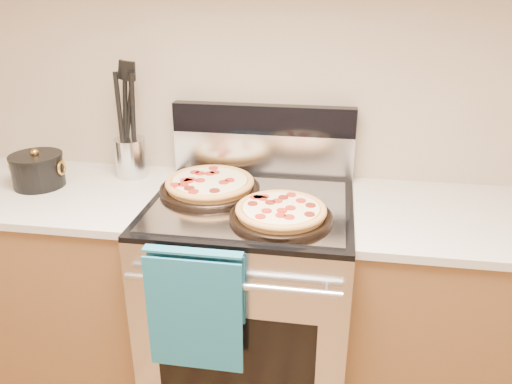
# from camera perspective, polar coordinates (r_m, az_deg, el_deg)

# --- Properties ---
(wall_back) EXTENTS (4.00, 0.00, 4.00)m
(wall_back) POSITION_cam_1_polar(r_m,az_deg,el_deg) (2.08, 1.03, 13.67)
(wall_back) COLOR tan
(wall_back) RESTS_ON ground
(range_body) EXTENTS (0.76, 0.68, 0.90)m
(range_body) POSITION_cam_1_polar(r_m,az_deg,el_deg) (2.11, -0.55, -12.95)
(range_body) COLOR #B7B7BC
(range_body) RESTS_ON ground
(oven_window) EXTENTS (0.56, 0.01, 0.40)m
(oven_window) POSITION_cam_1_polar(r_m,az_deg,el_deg) (1.85, -2.39, -18.97)
(oven_window) COLOR black
(oven_window) RESTS_ON range_body
(cooktop) EXTENTS (0.76, 0.68, 0.02)m
(cooktop) POSITION_cam_1_polar(r_m,az_deg,el_deg) (1.87, -0.60, -1.50)
(cooktop) COLOR black
(cooktop) RESTS_ON range_body
(backsplash_lower) EXTENTS (0.76, 0.06, 0.18)m
(backsplash_lower) POSITION_cam_1_polar(r_m,az_deg,el_deg) (2.12, 0.81, 4.40)
(backsplash_lower) COLOR silver
(backsplash_lower) RESTS_ON cooktop
(backsplash_upper) EXTENTS (0.76, 0.06, 0.12)m
(backsplash_upper) POSITION_cam_1_polar(r_m,az_deg,el_deg) (2.08, 0.83, 8.32)
(backsplash_upper) COLOR black
(backsplash_upper) RESTS_ON backsplash_lower
(oven_handle) EXTENTS (0.70, 0.03, 0.03)m
(oven_handle) POSITION_cam_1_polar(r_m,az_deg,el_deg) (1.60, -2.89, -10.59)
(oven_handle) COLOR silver
(oven_handle) RESTS_ON range_body
(dish_towel) EXTENTS (0.32, 0.05, 0.42)m
(dish_towel) POSITION_cam_1_polar(r_m,az_deg,el_deg) (1.69, -6.91, -13.00)
(dish_towel) COLOR #196780
(dish_towel) RESTS_ON oven_handle
(foil_sheet) EXTENTS (0.70, 0.55, 0.01)m
(foil_sheet) POSITION_cam_1_polar(r_m,az_deg,el_deg) (1.84, -0.76, -1.51)
(foil_sheet) COLOR gray
(foil_sheet) RESTS_ON cooktop
(cabinet_left) EXTENTS (1.00, 0.62, 0.88)m
(cabinet_left) POSITION_cam_1_polar(r_m,az_deg,el_deg) (2.42, -21.76, -9.88)
(cabinet_left) COLOR brown
(cabinet_left) RESTS_ON ground
(countertop_left) EXTENTS (1.02, 0.64, 0.03)m
(countertop_left) POSITION_cam_1_polar(r_m,az_deg,el_deg) (2.22, -23.46, 0.10)
(countertop_left) COLOR #BBB4A8
(countertop_left) RESTS_ON cabinet_left
(cabinet_right) EXTENTS (1.00, 0.62, 0.88)m
(cabinet_right) POSITION_cam_1_polar(r_m,az_deg,el_deg) (2.20, 23.59, -13.82)
(cabinet_right) COLOR brown
(cabinet_right) RESTS_ON ground
(countertop_right) EXTENTS (1.02, 0.64, 0.03)m
(countertop_right) POSITION_cam_1_polar(r_m,az_deg,el_deg) (1.97, 25.66, -3.08)
(countertop_right) COLOR #BBB4A8
(countertop_right) RESTS_ON cabinet_right
(pepperoni_pizza_back) EXTENTS (0.49, 0.49, 0.05)m
(pepperoni_pizza_back) POSITION_cam_1_polar(r_m,az_deg,el_deg) (1.95, -5.29, 0.81)
(pepperoni_pizza_back) COLOR #C27F3B
(pepperoni_pizza_back) RESTS_ON foil_sheet
(pepperoni_pizza_front) EXTENTS (0.40, 0.40, 0.05)m
(pepperoni_pizza_front) POSITION_cam_1_polar(r_m,az_deg,el_deg) (1.72, 2.87, -2.35)
(pepperoni_pizza_front) COLOR #C27F3B
(pepperoni_pizza_front) RESTS_ON foil_sheet
(utensil_crock) EXTENTS (0.17, 0.17, 0.17)m
(utensil_crock) POSITION_cam_1_polar(r_m,az_deg,el_deg) (2.19, -14.09, 3.86)
(utensil_crock) COLOR silver
(utensil_crock) RESTS_ON countertop_left
(saucepan) EXTENTS (0.20, 0.20, 0.12)m
(saucepan) POSITION_cam_1_polar(r_m,az_deg,el_deg) (2.21, -23.65, 2.14)
(saucepan) COLOR black
(saucepan) RESTS_ON countertop_left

